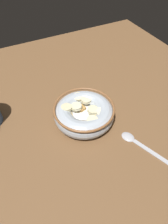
{
  "coord_description": "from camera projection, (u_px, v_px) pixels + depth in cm",
  "views": [
    {
      "loc": [
        31.71,
        -16.16,
        41.09
      ],
      "look_at": [
        0.0,
        0.0,
        3.0
      ],
      "focal_mm": 32.58,
      "sensor_mm": 36.0,
      "label": 1
    }
  ],
  "objects": [
    {
      "name": "ground_plane",
      "position": [
        84.0,
        122.0,
        0.55
      ],
      "size": [
        95.5,
        95.5,
        2.0
      ],
      "primitive_type": "cube",
      "color": "brown"
    },
    {
      "name": "cereal_bowl",
      "position": [
        84.0,
        113.0,
        0.52
      ],
      "size": [
        15.67,
        15.67,
        4.94
      ],
      "color": "#B2BCC6",
      "rests_on": "ground_plane"
    },
    {
      "name": "spoon",
      "position": [
        139.0,
        143.0,
        0.49
      ],
      "size": [
        15.69,
        7.37,
        0.8
      ],
      "color": "#B7B7BC",
      "rests_on": "ground_plane"
    }
  ]
}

